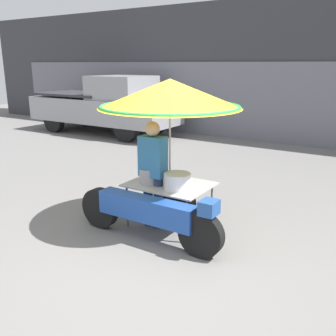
{
  "coord_description": "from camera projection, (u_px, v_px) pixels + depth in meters",
  "views": [
    {
      "loc": [
        2.37,
        -3.54,
        2.35
      ],
      "look_at": [
        -0.39,
        0.81,
        0.9
      ],
      "focal_mm": 40.0,
      "sensor_mm": 36.0,
      "label": 1
    }
  ],
  "objects": [
    {
      "name": "ground_plane",
      "position": [
        160.0,
        256.0,
        4.74
      ],
      "size": [
        36.0,
        36.0,
        0.0
      ],
      "primitive_type": "plane",
      "color": "slate"
    },
    {
      "name": "shopfront_building",
      "position": [
        319.0,
        72.0,
        11.26
      ],
      "size": [
        28.0,
        2.06,
        4.22
      ],
      "color": "#38383D",
      "rests_on": "ground"
    },
    {
      "name": "vendor_motorcycle_cart",
      "position": [
        168.0,
        113.0,
        5.13
      ],
      "size": [
        2.26,
        2.0,
        2.15
      ],
      "color": "black",
      "rests_on": "ground"
    },
    {
      "name": "vendor_person",
      "position": [
        153.0,
        169.0,
        5.38
      ],
      "size": [
        0.38,
        0.22,
        1.57
      ],
      "color": "navy",
      "rests_on": "ground"
    },
    {
      "name": "pickup_truck",
      "position": [
        106.0,
        105.0,
        12.77
      ],
      "size": [
        5.39,
        1.88,
        1.96
      ],
      "color": "black",
      "rests_on": "ground"
    }
  ]
}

